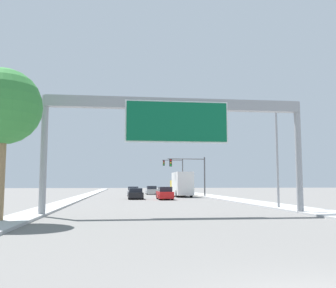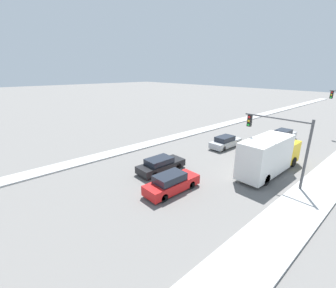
{
  "view_description": "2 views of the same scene",
  "coord_description": "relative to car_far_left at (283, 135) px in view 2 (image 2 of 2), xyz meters",
  "views": [
    {
      "loc": [
        -3.42,
        -5.53,
        2.0
      ],
      "look_at": [
        0.0,
        22.44,
        4.94
      ],
      "focal_mm": 40.0,
      "sensor_mm": 36.0,
      "label": 1
    },
    {
      "loc": [
        13.45,
        29.3,
        9.2
      ],
      "look_at": [
        -0.28,
        41.51,
        3.17
      ],
      "focal_mm": 24.0,
      "sensor_mm": 36.0,
      "label": 2
    }
  ],
  "objects": [
    {
      "name": "car_far_left",
      "position": [
        0.0,
        0.0,
        0.0
      ],
      "size": [
        1.85,
        4.42,
        1.49
      ],
      "color": "#A5A8AD",
      "rests_on": "ground"
    },
    {
      "name": "truck_box_primary",
      "position": [
        3.5,
        -11.99,
        1.09
      ],
      "size": [
        2.31,
        8.68,
        3.55
      ],
      "color": "yellow",
      "rests_on": "ground"
    },
    {
      "name": "car_near_center",
      "position": [
        -0.0,
        -21.01,
        0.02
      ],
      "size": [
        1.71,
        4.76,
        1.55
      ],
      "color": "red",
      "rests_on": "ground"
    },
    {
      "name": "car_far_right",
      "position": [
        -3.5,
        -19.21,
        -0.05
      ],
      "size": [
        1.82,
        4.8,
        1.36
      ],
      "color": "black",
      "rests_on": "ground"
    },
    {
      "name": "car_mid_center",
      "position": [
        -3.5,
        -8.65,
        -0.01
      ],
      "size": [
        1.71,
        4.64,
        1.46
      ],
      "color": "#A5A8AD",
      "rests_on": "ground"
    },
    {
      "name": "median_strip_left",
      "position": [
        -10.75,
        -1.09,
        -0.63
      ],
      "size": [
        2.0,
        120.0,
        0.15
      ],
      "color": "#AFAFAF",
      "rests_on": "ground"
    },
    {
      "name": "traffic_light_near_intersection",
      "position": [
        4.89,
        -13.09,
        3.3
      ],
      "size": [
        5.53,
        0.32,
        5.78
      ],
      "color": "#4C4C4F",
      "rests_on": "ground"
    }
  ]
}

